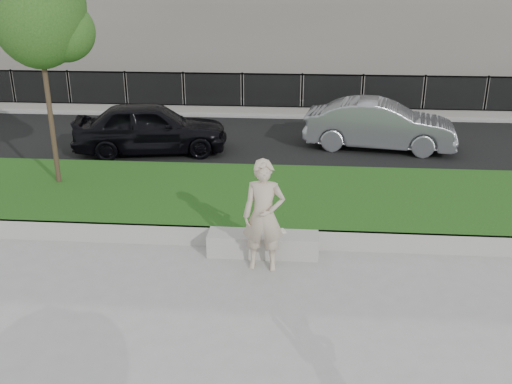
# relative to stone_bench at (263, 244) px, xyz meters

# --- Properties ---
(ground) EXTENTS (90.00, 90.00, 0.00)m
(ground) POSITION_rel_stone_bench_xyz_m (-0.94, -0.76, -0.21)
(ground) COLOR gray
(ground) RESTS_ON ground
(grass_bank) EXTENTS (34.00, 4.00, 0.40)m
(grass_bank) POSITION_rel_stone_bench_xyz_m (-0.94, 2.24, -0.01)
(grass_bank) COLOR black
(grass_bank) RESTS_ON ground
(grass_kerb) EXTENTS (34.00, 0.08, 0.40)m
(grass_kerb) POSITION_rel_stone_bench_xyz_m (-0.94, 0.28, -0.01)
(grass_kerb) COLOR #98978F
(grass_kerb) RESTS_ON ground
(street) EXTENTS (34.00, 7.00, 0.04)m
(street) POSITION_rel_stone_bench_xyz_m (-0.94, 7.74, -0.19)
(street) COLOR black
(street) RESTS_ON ground
(far_pavement) EXTENTS (34.00, 3.00, 0.12)m
(far_pavement) POSITION_rel_stone_bench_xyz_m (-0.94, 12.24, -0.15)
(far_pavement) COLOR gray
(far_pavement) RESTS_ON ground
(iron_fence) EXTENTS (32.00, 0.30, 1.50)m
(iron_fence) POSITION_rel_stone_bench_xyz_m (-0.94, 11.24, 0.33)
(iron_fence) COLOR slate
(iron_fence) RESTS_ON far_pavement
(stone_bench) EXTENTS (2.08, 0.52, 0.43)m
(stone_bench) POSITION_rel_stone_bench_xyz_m (0.00, 0.00, 0.00)
(stone_bench) COLOR #98978F
(stone_bench) RESTS_ON ground
(man) EXTENTS (0.76, 0.51, 2.03)m
(man) POSITION_rel_stone_bench_xyz_m (0.05, -0.51, 0.80)
(man) COLOR #C3AE96
(man) RESTS_ON ground
(book) EXTENTS (0.30, 0.26, 0.03)m
(book) POSITION_rel_stone_bench_xyz_m (0.28, 0.10, 0.23)
(book) COLOR silver
(book) RESTS_ON stone_bench
(young_tree) EXTENTS (2.18, 2.09, 5.34)m
(young_tree) POSITION_rel_stone_bench_xyz_m (-4.93, 2.60, 4.07)
(young_tree) COLOR #38281C
(young_tree) RESTS_ON grass_bank
(car_dark) EXTENTS (4.65, 2.50, 1.50)m
(car_dark) POSITION_rel_stone_bench_xyz_m (-3.71, 6.22, 0.58)
(car_dark) COLOR black
(car_dark) RESTS_ON street
(car_silver) EXTENTS (4.61, 2.20, 1.46)m
(car_silver) POSITION_rel_stone_bench_xyz_m (3.00, 7.18, 0.56)
(car_silver) COLOR gray
(car_silver) RESTS_ON street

